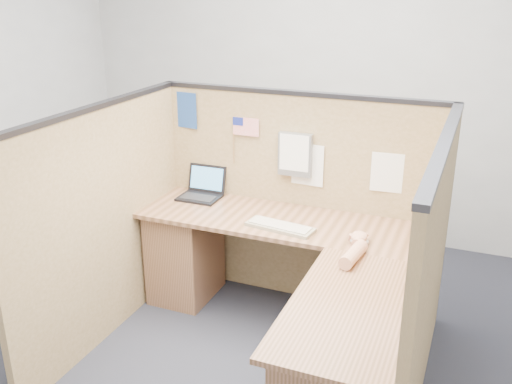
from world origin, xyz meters
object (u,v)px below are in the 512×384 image
at_px(laptop, 203,189).
at_px(keyboard, 280,227).
at_px(l_desk, 288,298).
at_px(mouse, 359,241).

height_order(laptop, keyboard, laptop).
height_order(l_desk, keyboard, keyboard).
bearing_deg(keyboard, mouse, 3.35).
bearing_deg(l_desk, keyboard, 121.13).
distance_m(l_desk, mouse, 0.56).
bearing_deg(l_desk, mouse, 29.01).
bearing_deg(mouse, keyboard, 175.72).
distance_m(laptop, mouse, 1.30).
distance_m(l_desk, keyboard, 0.45).
xyz_separation_m(laptop, keyboard, (0.73, -0.33, -0.04)).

